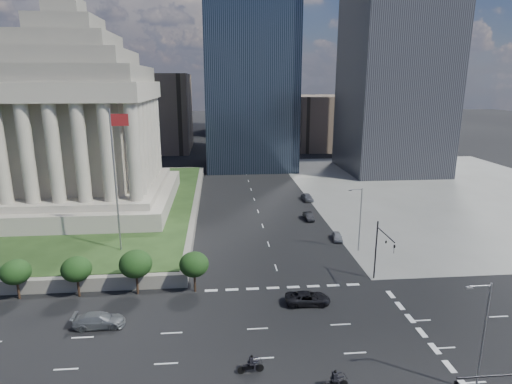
{
  "coord_description": "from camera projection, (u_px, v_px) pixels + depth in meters",
  "views": [
    {
      "loc": [
        -7.74,
        -34.98,
        25.41
      ],
      "look_at": [
        -3.43,
        13.22,
        12.84
      ],
      "focal_mm": 30.0,
      "sensor_mm": 36.0,
      "label": 1
    }
  ],
  "objects": [
    {
      "name": "parked_sedan_mid",
      "position": [
        309.0,
        216.0,
        80.67
      ],
      "size": [
        4.12,
        1.55,
        1.34
      ],
      "primitive_type": "imported",
      "rotation": [
        0.0,
        0.0,
        0.03
      ],
      "color": "black",
      "rests_on": "ground"
    },
    {
      "name": "street_lamp_south",
      "position": [
        482.0,
        332.0,
        34.72
      ],
      "size": [
        2.13,
        0.22,
        10.0
      ],
      "color": "slate",
      "rests_on": "ground"
    },
    {
      "name": "motorcycle_lead",
      "position": [
        334.0,
        380.0,
        36.08
      ],
      "size": [
        2.64,
        1.06,
        1.92
      ],
      "primitive_type": null,
      "rotation": [
        0.0,
        0.0,
        0.14
      ],
      "color": "black",
      "rests_on": "ground"
    },
    {
      "name": "suv_grey",
      "position": [
        99.0,
        320.0,
        45.44
      ],
      "size": [
        5.45,
        2.33,
        1.56
      ],
      "primitive_type": "imported",
      "rotation": [
        0.0,
        0.0,
        1.6
      ],
      "color": "#5B5F63",
      "rests_on": "ground"
    },
    {
      "name": "motorcycle_trail",
      "position": [
        251.0,
        364.0,
        38.23
      ],
      "size": [
        2.47,
        0.88,
        1.8
      ],
      "primitive_type": null,
      "rotation": [
        0.0,
        0.0,
        0.09
      ],
      "color": "black",
      "rests_on": "ground"
    },
    {
      "name": "parked_sedan_far",
      "position": [
        307.0,
        197.0,
        93.61
      ],
      "size": [
        4.74,
        2.25,
        1.56
      ],
      "primitive_type": "imported",
      "rotation": [
        0.0,
        0.0,
        0.09
      ],
      "color": "#585A60",
      "rests_on": "ground"
    },
    {
      "name": "building_filler_ne",
      "position": [
        320.0,
        122.0,
        166.34
      ],
      "size": [
        20.0,
        30.0,
        20.0
      ],
      "primitive_type": "cube",
      "color": "brown",
      "rests_on": "ground"
    },
    {
      "name": "traffic_signal_ne",
      "position": [
        382.0,
        247.0,
        53.74
      ],
      "size": [
        0.3,
        5.74,
        8.0
      ],
      "color": "black",
      "rests_on": "ground"
    },
    {
      "name": "parked_sedan_near",
      "position": [
        337.0,
        236.0,
        70.31
      ],
      "size": [
        1.98,
        3.9,
        1.27
      ],
      "primitive_type": "imported",
      "rotation": [
        0.0,
        0.0,
        -0.13
      ],
      "color": "gray",
      "rests_on": "ground"
    },
    {
      "name": "plaza_terrace",
      "position": [
        31.0,
        208.0,
        84.87
      ],
      "size": [
        66.0,
        70.0,
        1.8
      ],
      "primitive_type": "cube",
      "color": "slate",
      "rests_on": "ground"
    },
    {
      "name": "building_filler_nw",
      "position": [
        158.0,
        113.0,
        159.99
      ],
      "size": [
        24.0,
        30.0,
        28.0
      ],
      "primitive_type": "cube",
      "color": "brown",
      "rests_on": "ground"
    },
    {
      "name": "pickup_truck",
      "position": [
        308.0,
        298.0,
        50.1
      ],
      "size": [
        2.69,
        5.4,
        1.47
      ],
      "primitive_type": "imported",
      "rotation": [
        0.0,
        0.0,
        1.52
      ],
      "color": "black",
      "rests_on": "ground"
    },
    {
      "name": "ground",
      "position": [
        243.0,
        163.0,
        137.18
      ],
      "size": [
        500.0,
        500.0,
        0.0
      ],
      "primitive_type": "plane",
      "color": "black",
      "rests_on": "ground"
    },
    {
      "name": "war_memorial",
      "position": [
        74.0,
        104.0,
        78.74
      ],
      "size": [
        34.0,
        34.0,
        39.0
      ],
      "primitive_type": null,
      "color": "gray",
      "rests_on": "plaza_lawn"
    },
    {
      "name": "plaza_lawn",
      "position": [
        31.0,
        204.0,
        84.63
      ],
      "size": [
        64.0,
        68.0,
        0.1
      ],
      "primitive_type": "cube",
      "color": "#203616",
      "rests_on": "plaza_terrace"
    },
    {
      "name": "sidewalk_ne",
      "position": [
        443.0,
        190.0,
        102.58
      ],
      "size": [
        68.0,
        90.0,
        0.03
      ],
      "primitive_type": "cube",
      "color": "slate",
      "rests_on": "ground"
    },
    {
      "name": "street_lamp_north",
      "position": [
        359.0,
        216.0,
        64.6
      ],
      "size": [
        2.13,
        0.22,
        10.0
      ],
      "color": "slate",
      "rests_on": "ground"
    },
    {
      "name": "midrise_glass",
      "position": [
        250.0,
        65.0,
        124.98
      ],
      "size": [
        26.0,
        26.0,
        60.0
      ],
      "primitive_type": "cube",
      "color": "black",
      "rests_on": "ground"
    },
    {
      "name": "flagpole",
      "position": [
        116.0,
        173.0,
        58.73
      ],
      "size": [
        2.52,
        0.24,
        20.0
      ],
      "color": "slate",
      "rests_on": "plaza_lawn"
    }
  ]
}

